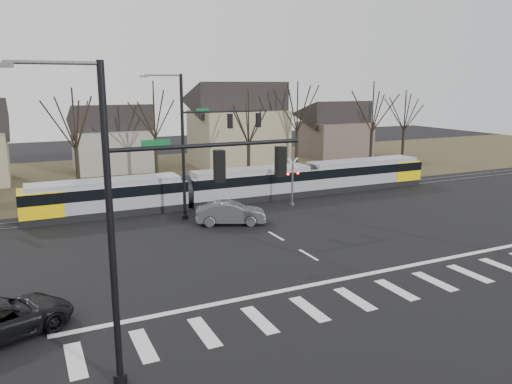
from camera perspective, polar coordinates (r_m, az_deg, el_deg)
name	(u,v)px	position (r m, az deg, el deg)	size (l,w,h in m)	color
ground	(328,266)	(27.18, 8.23, -8.41)	(140.00, 140.00, 0.00)	black
grass_verge	(167,172)	(55.79, -10.16, 2.23)	(140.00, 28.00, 0.01)	#38331E
crosswalk	(376,294)	(24.20, 13.55, -11.28)	(27.00, 2.60, 0.01)	silver
stop_line	(348,278)	(25.80, 10.46, -9.62)	(28.00, 0.35, 0.01)	silver
lane_dashes	(219,203)	(40.86, -4.20, -1.26)	(0.18, 30.00, 0.01)	silver
rail_pair	(220,203)	(40.67, -4.10, -1.29)	(90.00, 1.52, 0.06)	#59595E
tram	(250,183)	(41.59, -0.72, 1.05)	(35.06, 2.60, 2.66)	gray
sedan	(231,213)	(34.59, -2.91, -2.40)	(5.05, 3.35, 1.57)	#494A50
suv	(2,319)	(21.94, -27.07, -12.79)	(5.85, 4.25, 1.48)	black
signal_pole_near_left	(161,208)	(16.04, -10.76, -1.79)	(9.28, 0.44, 10.20)	black
signal_pole_far	(204,139)	(35.83, -5.92, 6.05)	(9.28, 0.44, 10.20)	black
rail_crossing_signal	(292,182)	(39.71, 4.18, 1.12)	(1.08, 0.36, 4.00)	#59595B
tree_row	(201,131)	(50.02, -6.32, 6.98)	(59.20, 7.20, 10.00)	black
house_b	(112,135)	(58.11, -16.15, 6.28)	(8.64, 7.56, 7.65)	gray
house_c	(238,121)	(59.03, -2.09, 8.07)	(10.80, 8.64, 10.10)	gray
house_d	(335,126)	(68.12, 9.01, 7.42)	(8.64, 7.56, 7.65)	brown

